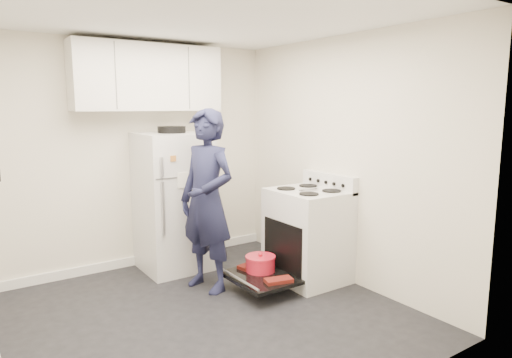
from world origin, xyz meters
TOP-DOWN VIEW (x-y plane):
  - room at (-0.03, 0.03)m, footprint 3.21×3.21m
  - electric_range at (1.26, 0.15)m, footprint 0.66×0.76m
  - open_oven_door at (0.71, 0.20)m, footprint 0.55×0.70m
  - refrigerator at (0.27, 1.25)m, footprint 0.72×0.74m
  - upper_cabinets at (0.10, 1.43)m, footprint 1.60×0.33m
  - person at (0.30, 0.52)m, footprint 0.59×0.74m

SIDE VIEW (x-z plane):
  - open_oven_door at x=0.71m, z-range 0.08..0.31m
  - electric_range at x=1.26m, z-range -0.08..1.02m
  - refrigerator at x=0.27m, z-range -0.03..1.56m
  - person at x=0.30m, z-range 0.00..1.78m
  - room at x=-0.03m, z-range -0.05..2.46m
  - upper_cabinets at x=0.10m, z-range 1.75..2.45m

